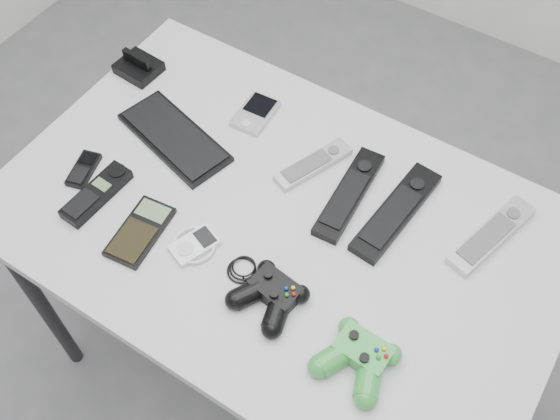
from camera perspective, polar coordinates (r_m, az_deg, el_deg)
The scene contains 15 objects.
floor at distance 2.00m, azimuth -0.63°, elevation -14.14°, with size 3.50×3.50×0.00m, color #5E5F62.
desk at distance 1.39m, azimuth -0.02°, elevation -2.40°, with size 1.15×0.74×0.77m.
pda_keyboard at distance 1.47m, azimuth -9.18°, elevation 6.30°, with size 0.27×0.12×0.02m, color black.
dock_bracket at distance 1.62m, azimuth -12.29°, elevation 12.37°, with size 0.10×0.08×0.05m, color black.
pda at distance 1.50m, azimuth -2.16°, elevation 8.44°, with size 0.07×0.11×0.02m, color #AAA9B0.
remote_silver_a at distance 1.40m, azimuth 2.91°, elevation 4.02°, with size 0.05×0.18×0.02m, color #AAA9B0.
remote_black_a at distance 1.36m, azimuth 6.05°, elevation 1.44°, with size 0.06×0.24×0.02m, color black.
remote_black_b at distance 1.35m, azimuth 10.10°, elevation -0.12°, with size 0.06×0.26×0.02m, color black.
remote_silver_b at distance 1.36m, azimuth 17.95°, elevation -2.06°, with size 0.05×0.22×0.02m, color #B2B1B8.
mobile_phone at distance 1.46m, azimuth -16.74°, elevation 3.42°, with size 0.04×0.09×0.02m, color black.
cordless_handset at distance 1.40m, azimuth -15.69°, elevation 1.39°, with size 0.05×0.16×0.03m, color black.
calculator at distance 1.34m, azimuth -12.10°, elevation -1.83°, with size 0.08×0.15×0.02m, color black.
mp3_player at distance 1.30m, azimuth -7.49°, elevation -3.04°, with size 0.09×0.09×0.02m, color silver.
controller_black at distance 1.22m, azimuth -0.80°, elevation -7.31°, with size 0.22×0.14×0.04m, color black, non-canonical shape.
controller_green at distance 1.18m, azimuth 6.87°, elevation -12.56°, with size 0.13×0.14×0.05m, color #268123, non-canonical shape.
Camera 1 is at (0.39, -0.57, 1.88)m, focal length 42.00 mm.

